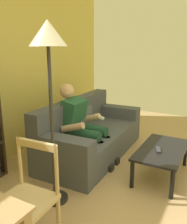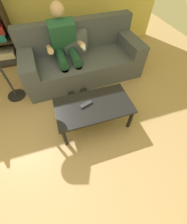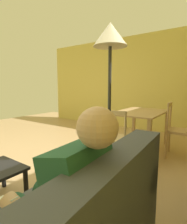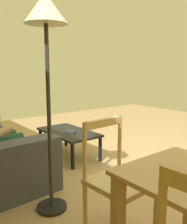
{
  "view_description": "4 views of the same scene",
  "coord_description": "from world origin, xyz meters",
  "views": [
    {
      "loc": [
        -1.8,
        -0.08,
        1.64
      ],
      "look_at": [
        1.29,
        1.63,
        0.69
      ],
      "focal_mm": 39.06,
      "sensor_mm": 36.0,
      "label": 1
    },
    {
      "loc": [
        0.79,
        -0.57,
        1.78
      ],
      "look_at": [
        1.14,
        0.54,
        0.23
      ],
      "focal_mm": 22.84,
      "sensor_mm": 36.0,
      "label": 2
    },
    {
      "loc": [
        1.73,
        2.38,
        1.22
      ],
      "look_at": [
        -0.13,
        1.09,
        0.9
      ],
      "focal_mm": 28.2,
      "sensor_mm": 36.0,
      "label": 3
    },
    {
      "loc": [
        -1.82,
        2.42,
        1.28
      ],
      "look_at": [
        -0.13,
        1.09,
        0.9
      ],
      "focal_mm": 39.3,
      "sensor_mm": 36.0,
      "label": 4
    }
  ],
  "objects": [
    {
      "name": "ground_plane",
      "position": [
        0.0,
        0.0,
        0.0
      ],
      "size": [
        8.54,
        8.54,
        0.0
      ],
      "primitive_type": "plane",
      "color": "tan"
    },
    {
      "name": "coffee_table",
      "position": [
        1.14,
        0.54,
        0.33
      ],
      "size": [
        0.98,
        0.54,
        0.38
      ],
      "color": "black",
      "rests_on": "ground_plane"
    },
    {
      "name": "tv_remote",
      "position": [
        1.05,
        0.57,
        0.39
      ],
      "size": [
        0.18,
        0.1,
        0.02
      ],
      "primitive_type": "cube",
      "rotation": [
        0.0,
        0.0,
        1.89
      ],
      "color": "#2D2D38",
      "rests_on": "coffee_table"
    },
    {
      "name": "dining_chair_facing_couch",
      "position": [
        -0.58,
        1.21,
        0.45
      ],
      "size": [
        0.44,
        0.44,
        0.9
      ],
      "color": "#D1B27F",
      "rests_on": "ground_plane"
    },
    {
      "name": "floor_lamp",
      "position": [
        0.06,
        1.43,
        1.59
      ],
      "size": [
        0.36,
        0.36,
        1.88
      ],
      "color": "black",
      "rests_on": "ground_plane"
    }
  ]
}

